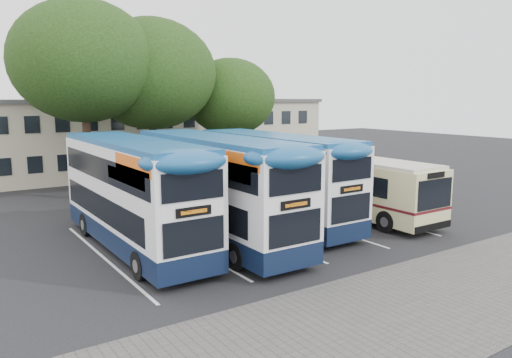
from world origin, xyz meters
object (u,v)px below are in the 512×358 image
Objects in this scene: bus_dd_right at (274,175)px; bus_single at (350,182)px; tree_right at (230,97)px; tree_left at (83,61)px; lamp_post at (250,113)px; bus_dd_left at (133,189)px; tree_mid at (151,74)px; bus_dd_mid at (216,184)px.

bus_single is at bearing -9.30° from bus_dd_right.
tree_right reaches higher than bus_dd_right.
tree_right is at bearing 3.41° from tree_left.
tree_right reaches higher than lamp_post.
tree_left reaches higher than lamp_post.
tree_right is (10.74, 0.64, -2.14)m from tree_left.
tree_right is 0.83× the size of bus_dd_left.
bus_dd_right is (-4.59, -11.96, -3.88)m from tree_right.
tree_right is 0.86× the size of bus_single.
tree_mid is at bearing -167.66° from lamp_post.
tree_mid is 15.48m from bus_single.
bus_dd_mid is 1.04× the size of bus_dd_right.
bus_dd_right is (1.49, -12.12, -5.41)m from tree_mid.
tree_left reaches higher than bus_dd_left.
bus_single is (-0.02, -12.71, -4.57)m from tree_right.
bus_dd_mid reaches higher than bus_single.
bus_dd_left is 12.07m from bus_single.
bus_single is (6.06, -12.87, -6.10)m from tree_mid.
tree_left is 1.05× the size of tree_mid.
tree_left is 1.12× the size of bus_dd_right.
bus_dd_mid is at bearing -176.78° from bus_single.
tree_mid is 14.71m from bus_dd_left.
bus_dd_left is at bearing -115.87° from tree_mid.
bus_dd_mid is 4.27m from bus_dd_right.
bus_single is at bearing -90.11° from tree_right.
bus_dd_right is (6.14, -11.32, -6.02)m from tree_left.
tree_mid is at bearing 97.02° from bus_dd_right.
bus_dd_mid is at bearing -127.59° from lamp_post.
bus_single is at bearing -64.79° from tree_mid.
bus_dd_left is 3.53m from bus_dd_mid.
tree_left reaches higher than tree_right.
bus_single is at bearing -102.06° from lamp_post.
bus_dd_mid is at bearing -123.35° from tree_right.
bus_single is (8.66, 0.49, -0.78)m from bus_dd_mid.
lamp_post is 19.57m from bus_dd_mid.
lamp_post is 0.98× the size of tree_right.
tree_mid is 1.26× the size of tree_right.
tree_mid reaches higher than bus_dd_left.
lamp_post is 4.05m from tree_right.
lamp_post is at bearing 34.69° from tree_right.
bus_dd_left is 0.99× the size of bus_dd_mid.
bus_dd_left is 1.04× the size of bus_single.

